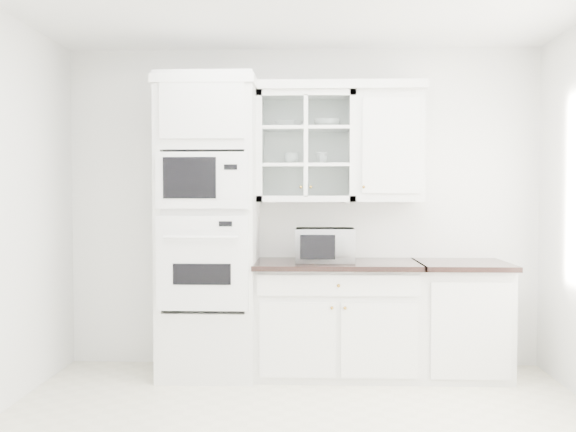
{
  "coord_description": "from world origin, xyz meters",
  "views": [
    {
      "loc": [
        0.06,
        -3.46,
        1.46
      ],
      "look_at": [
        -0.1,
        1.05,
        1.3
      ],
      "focal_mm": 38.0,
      "sensor_mm": 36.0,
      "label": 1
    }
  ],
  "objects": [
    {
      "name": "upper_cabinet_solid",
      "position": [
        0.71,
        1.58,
        1.85
      ],
      "size": [
        0.55,
        0.33,
        0.9
      ],
      "primitive_type": "cube",
      "color": "white",
      "rests_on": "room_shell"
    },
    {
      "name": "cup_a",
      "position": [
        -0.09,
        1.6,
        1.76
      ],
      "size": [
        0.15,
        0.15,
        0.1
      ],
      "primitive_type": "imported",
      "rotation": [
        0.0,
        0.0,
        -0.27
      ],
      "color": "white",
      "rests_on": "upper_cabinet_glass"
    },
    {
      "name": "upper_cabinet_glass",
      "position": [
        0.03,
        1.58,
        1.85
      ],
      "size": [
        0.8,
        0.33,
        0.9
      ],
      "color": "white",
      "rests_on": "room_shell"
    },
    {
      "name": "countertop_microwave",
      "position": [
        0.19,
        1.41,
        1.06
      ],
      "size": [
        0.47,
        0.39,
        0.27
      ],
      "primitive_type": "imported",
      "rotation": [
        0.0,
        0.0,
        3.13
      ],
      "color": "white",
      "rests_on": "base_cabinet_run"
    },
    {
      "name": "crown_molding",
      "position": [
        -0.07,
        1.56,
        2.33
      ],
      "size": [
        2.14,
        0.38,
        0.07
      ],
      "primitive_type": "cube",
      "color": "white",
      "rests_on": "room_shell"
    },
    {
      "name": "bowl_a",
      "position": [
        -0.11,
        1.58,
        2.04
      ],
      "size": [
        0.29,
        0.29,
        0.06
      ],
      "primitive_type": "imported",
      "rotation": [
        0.0,
        0.0,
        -0.32
      ],
      "color": "white",
      "rests_on": "upper_cabinet_glass"
    },
    {
      "name": "bowl_b",
      "position": [
        0.2,
        1.6,
        2.04
      ],
      "size": [
        0.26,
        0.26,
        0.07
      ],
      "primitive_type": "imported",
      "rotation": [
        0.0,
        0.0,
        -0.19
      ],
      "color": "white",
      "rests_on": "upper_cabinet_glass"
    },
    {
      "name": "room_shell",
      "position": [
        0.0,
        0.43,
        1.78
      ],
      "size": [
        4.0,
        3.5,
        2.7
      ],
      "color": "white",
      "rests_on": "ground"
    },
    {
      "name": "oven_column",
      "position": [
        -0.75,
        1.42,
        1.2
      ],
      "size": [
        0.76,
        0.68,
        2.4
      ],
      "color": "white",
      "rests_on": "ground"
    },
    {
      "name": "extra_base_cabinet",
      "position": [
        1.28,
        1.45,
        0.46
      ],
      "size": [
        0.72,
        0.67,
        0.92
      ],
      "color": "white",
      "rests_on": "ground"
    },
    {
      "name": "cup_b",
      "position": [
        0.16,
        1.58,
        1.76
      ],
      "size": [
        0.13,
        0.13,
        0.1
      ],
      "primitive_type": "imported",
      "rotation": [
        0.0,
        0.0,
        0.33
      ],
      "color": "white",
      "rests_on": "upper_cabinet_glass"
    },
    {
      "name": "base_cabinet_run",
      "position": [
        0.28,
        1.45,
        0.46
      ],
      "size": [
        1.32,
        0.67,
        0.92
      ],
      "color": "white",
      "rests_on": "ground"
    }
  ]
}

